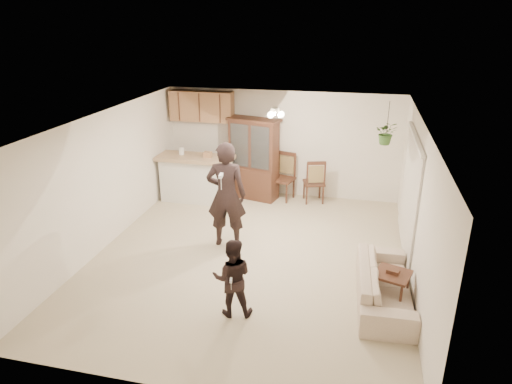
% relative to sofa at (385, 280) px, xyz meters
% --- Properties ---
extents(floor, '(6.50, 6.50, 0.00)m').
position_rel_sofa_xyz_m(floor, '(-2.32, 0.86, -0.37)').
color(floor, '#BBAF8D').
rests_on(floor, ground).
extents(ceiling, '(5.50, 6.50, 0.02)m').
position_rel_sofa_xyz_m(ceiling, '(-2.32, 0.86, 2.13)').
color(ceiling, silver).
rests_on(ceiling, wall_back).
extents(wall_back, '(5.50, 0.02, 2.50)m').
position_rel_sofa_xyz_m(wall_back, '(-2.32, 4.11, 0.88)').
color(wall_back, silver).
rests_on(wall_back, ground).
extents(wall_front, '(5.50, 0.02, 2.50)m').
position_rel_sofa_xyz_m(wall_front, '(-2.32, -2.39, 0.88)').
color(wall_front, silver).
rests_on(wall_front, ground).
extents(wall_left, '(0.02, 6.50, 2.50)m').
position_rel_sofa_xyz_m(wall_left, '(-5.07, 0.86, 0.88)').
color(wall_left, silver).
rests_on(wall_left, ground).
extents(wall_right, '(0.02, 6.50, 2.50)m').
position_rel_sofa_xyz_m(wall_right, '(0.43, 0.86, 0.88)').
color(wall_right, silver).
rests_on(wall_right, ground).
extents(breakfast_bar, '(1.60, 0.55, 1.00)m').
position_rel_sofa_xyz_m(breakfast_bar, '(-4.17, 3.21, 0.13)').
color(breakfast_bar, silver).
rests_on(breakfast_bar, floor).
extents(bar_top, '(1.75, 0.70, 0.08)m').
position_rel_sofa_xyz_m(bar_top, '(-4.17, 3.21, 0.68)').
color(bar_top, tan).
rests_on(bar_top, breakfast_bar).
extents(upper_cabinets, '(1.50, 0.34, 0.70)m').
position_rel_sofa_xyz_m(upper_cabinets, '(-4.22, 3.93, 1.73)').
color(upper_cabinets, brown).
rests_on(upper_cabinets, wall_back).
extents(vertical_blinds, '(0.06, 2.30, 2.10)m').
position_rel_sofa_xyz_m(vertical_blinds, '(0.39, 1.76, 0.73)').
color(vertical_blinds, beige).
rests_on(vertical_blinds, wall_right).
extents(ceiling_fixture, '(0.36, 0.36, 0.20)m').
position_rel_sofa_xyz_m(ceiling_fixture, '(-2.12, 2.06, 2.03)').
color(ceiling_fixture, beige).
rests_on(ceiling_fixture, ceiling).
extents(hanging_plant, '(0.43, 0.37, 0.48)m').
position_rel_sofa_xyz_m(hanging_plant, '(-0.02, 3.26, 1.48)').
color(hanging_plant, '#264E1F').
rests_on(hanging_plant, ceiling).
extents(plant_cord, '(0.01, 0.01, 0.65)m').
position_rel_sofa_xyz_m(plant_cord, '(-0.02, 3.26, 1.81)').
color(plant_cord, black).
rests_on(plant_cord, ceiling).
extents(sofa, '(0.81, 1.90, 0.73)m').
position_rel_sofa_xyz_m(sofa, '(0.00, 0.00, 0.00)').
color(sofa, beige).
rests_on(sofa, floor).
extents(adult, '(0.70, 0.51, 1.80)m').
position_rel_sofa_xyz_m(adult, '(-2.85, 1.26, 0.53)').
color(adult, black).
rests_on(adult, floor).
extents(child, '(0.75, 0.64, 1.35)m').
position_rel_sofa_xyz_m(child, '(-2.16, -0.82, 0.31)').
color(child, black).
rests_on(child, floor).
extents(china_hutch, '(1.29, 0.74, 1.92)m').
position_rel_sofa_xyz_m(china_hutch, '(-2.91, 3.71, 0.58)').
color(china_hutch, '#372014').
rests_on(china_hutch, floor).
extents(side_table, '(0.62, 0.62, 0.59)m').
position_rel_sofa_xyz_m(side_table, '(0.10, -0.07, -0.09)').
color(side_table, '#372014').
rests_on(side_table, floor).
extents(chair_bar, '(0.52, 0.52, 0.91)m').
position_rel_sofa_xyz_m(chair_bar, '(-4.77, 3.42, -0.11)').
color(chair_bar, '#372014').
rests_on(chair_bar, floor).
extents(chair_hutch_left, '(0.60, 0.60, 1.11)m').
position_rel_sofa_xyz_m(chair_hutch_left, '(-2.23, 3.76, -0.05)').
color(chair_hutch_left, '#372014').
rests_on(chair_hutch_left, floor).
extents(chair_hutch_right, '(0.57, 0.57, 1.04)m').
position_rel_sofa_xyz_m(chair_hutch_right, '(-1.49, 3.78, -0.07)').
color(chair_hutch_right, '#372014').
rests_on(chair_hutch_right, floor).
extents(controller_adult, '(0.07, 0.18, 0.05)m').
position_rel_sofa_xyz_m(controller_adult, '(-2.80, 0.79, 1.18)').
color(controller_adult, silver).
rests_on(controller_adult, adult).
extents(controller_child, '(0.05, 0.11, 0.03)m').
position_rel_sofa_xyz_m(controller_child, '(-2.10, -1.09, 0.37)').
color(controller_child, silver).
rests_on(controller_child, child).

